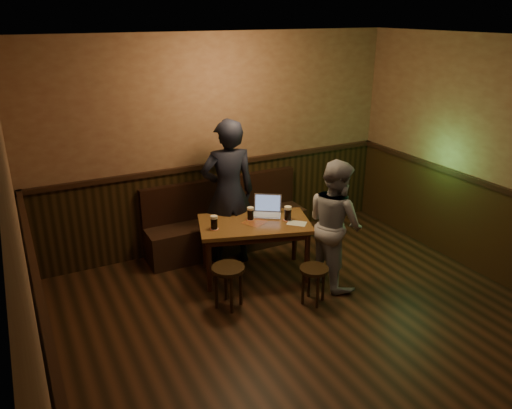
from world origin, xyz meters
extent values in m
cube|color=black|center=(0.00, 0.00, -0.01)|extent=(5.00, 6.00, 0.02)
cube|color=beige|center=(0.00, 0.00, 2.81)|extent=(5.00, 6.00, 0.02)
cube|color=#8A6346|center=(0.00, 3.01, 1.40)|extent=(5.00, 0.02, 2.80)
cube|color=#8A6346|center=(-2.51, 0.00, 1.40)|extent=(0.02, 6.00, 2.80)
cube|color=black|center=(0.00, 2.98, 0.55)|extent=(4.98, 0.04, 1.10)
cube|color=black|center=(0.00, 2.95, 1.13)|extent=(4.98, 0.06, 0.06)
cube|color=black|center=(-2.45, 0.00, 1.13)|extent=(0.06, 5.98, 0.06)
cube|color=black|center=(-0.03, 2.71, 0.23)|extent=(2.20, 0.50, 0.45)
cube|color=black|center=(-0.03, 2.91, 0.70)|extent=(2.20, 0.10, 0.50)
cube|color=brown|center=(-0.03, 1.91, 0.67)|extent=(1.46, 1.09, 0.05)
cube|color=#33180E|center=(-0.03, 1.91, 0.60)|extent=(1.32, 0.95, 0.07)
cube|color=maroon|center=(-0.03, 1.91, 0.70)|extent=(0.33, 0.33, 0.00)
cylinder|color=#33180E|center=(-0.66, 1.80, 0.32)|extent=(0.06, 0.06, 0.65)
cylinder|color=#33180E|center=(-0.49, 2.36, 0.32)|extent=(0.06, 0.06, 0.65)
cylinder|color=#33180E|center=(0.44, 1.46, 0.32)|extent=(0.06, 0.06, 0.65)
cylinder|color=#33180E|center=(0.61, 2.02, 0.32)|extent=(0.06, 0.06, 0.65)
cylinder|color=black|center=(-0.60, 1.41, 0.46)|extent=(0.42, 0.42, 0.04)
cylinder|color=black|center=(-0.46, 1.38, 0.23)|extent=(0.04, 0.04, 0.46)
cylinder|color=black|center=(-0.57, 1.54, 0.23)|extent=(0.04, 0.04, 0.46)
cylinder|color=black|center=(-0.73, 1.43, 0.23)|extent=(0.04, 0.04, 0.46)
cylinder|color=black|center=(-0.62, 1.27, 0.23)|extent=(0.04, 0.04, 0.46)
cylinder|color=black|center=(0.26, 1.05, 0.41)|extent=(0.37, 0.37, 0.04)
cylinder|color=black|center=(0.38, 1.03, 0.21)|extent=(0.03, 0.03, 0.41)
cylinder|color=black|center=(0.29, 1.17, 0.21)|extent=(0.03, 0.03, 0.41)
cylinder|color=black|center=(0.14, 1.08, 0.21)|extent=(0.03, 0.03, 0.41)
cylinder|color=black|center=(0.24, 0.93, 0.21)|extent=(0.03, 0.03, 0.41)
cylinder|color=#AC2E15|center=(-0.52, 1.95, 0.70)|extent=(0.11, 0.11, 0.00)
cylinder|color=silver|center=(-0.52, 1.95, 0.70)|extent=(0.09, 0.09, 0.00)
cylinder|color=black|center=(-0.52, 1.95, 0.77)|extent=(0.08, 0.08, 0.13)
cylinder|color=beige|center=(-0.52, 1.95, 0.84)|extent=(0.08, 0.08, 0.03)
cylinder|color=#AC2E15|center=(-0.03, 2.00, 0.70)|extent=(0.10, 0.10, 0.00)
cylinder|color=silver|center=(-0.03, 2.00, 0.70)|extent=(0.09, 0.09, 0.00)
cylinder|color=black|center=(-0.03, 2.00, 0.76)|extent=(0.08, 0.08, 0.12)
cylinder|color=beige|center=(-0.03, 2.00, 0.84)|extent=(0.08, 0.08, 0.03)
cylinder|color=#AC2E15|center=(0.36, 1.79, 0.70)|extent=(0.11, 0.11, 0.00)
cylinder|color=silver|center=(0.36, 1.79, 0.70)|extent=(0.10, 0.10, 0.00)
cylinder|color=black|center=(0.36, 1.79, 0.77)|extent=(0.08, 0.08, 0.14)
cylinder|color=beige|center=(0.36, 1.79, 0.85)|extent=(0.09, 0.09, 0.03)
cube|color=silver|center=(0.20, 2.01, 0.70)|extent=(0.41, 0.38, 0.02)
cube|color=#B2B2B7|center=(0.20, 2.01, 0.71)|extent=(0.35, 0.32, 0.00)
cube|color=silver|center=(0.26, 2.11, 0.82)|extent=(0.32, 0.24, 0.22)
cube|color=#53699A|center=(0.25, 2.10, 0.82)|extent=(0.28, 0.21, 0.19)
cube|color=silver|center=(0.40, 1.65, 0.70)|extent=(0.26, 0.26, 0.00)
imported|color=black|center=(-0.15, 2.38, 0.93)|extent=(0.74, 0.55, 1.86)
imported|color=#939398|center=(0.71, 1.33, 0.76)|extent=(0.58, 0.74, 1.51)
camera|label=1|loc=(-2.48, -2.91, 3.04)|focal=35.00mm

